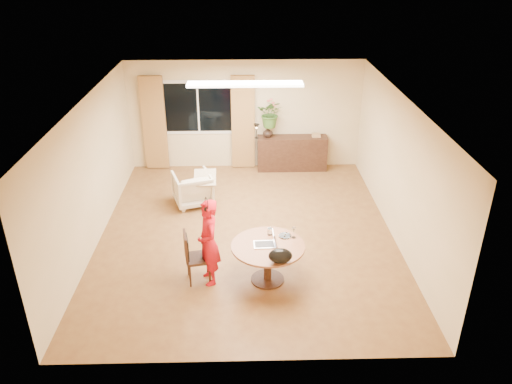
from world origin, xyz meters
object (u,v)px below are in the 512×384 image
child (209,242)px  armchair (193,189)px  dining_table (268,253)px  sideboard (292,153)px  dining_chair (198,257)px

child → armchair: 2.80m
dining_table → armchair: armchair is taller
child → sideboard: 4.81m
sideboard → child: bearing=-111.2°
child → sideboard: size_ratio=0.88×
dining_chair → child: 0.34m
dining_table → dining_chair: 1.12m
dining_table → dining_chair: size_ratio=1.32×
child → armchair: size_ratio=1.90×
dining_table → sideboard: bearing=79.9°
dining_chair → sideboard: dining_chair is taller
dining_chair → dining_table: bearing=-12.8°
dining_chair → armchair: bearing=86.3°
dining_table → child: size_ratio=0.81×
dining_table → sideboard: 4.56m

